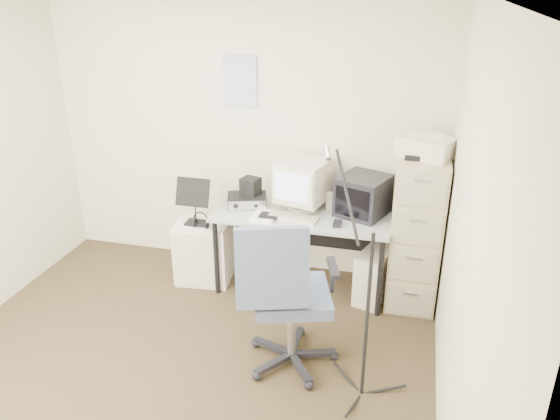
% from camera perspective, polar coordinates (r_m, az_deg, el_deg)
% --- Properties ---
extents(floor, '(3.60, 3.60, 0.01)m').
position_cam_1_polar(floor, '(4.07, -11.40, -17.00)').
color(floor, '#352E1D').
rests_on(floor, ground).
extents(wall_back, '(3.60, 0.02, 2.50)m').
position_cam_1_polar(wall_back, '(4.96, -3.75, 7.62)').
color(wall_back, silver).
rests_on(wall_back, ground).
extents(wall_right, '(0.02, 3.60, 2.50)m').
position_cam_1_polar(wall_right, '(3.07, 18.59, -4.04)').
color(wall_right, silver).
rests_on(wall_right, ground).
extents(wall_calendar, '(0.30, 0.02, 0.44)m').
position_cam_1_polar(wall_calendar, '(4.85, -4.19, 13.29)').
color(wall_calendar, white).
rests_on(wall_calendar, wall_back).
extents(filing_cabinet, '(0.40, 0.60, 1.30)m').
position_cam_1_polar(filing_cabinet, '(4.65, 14.07, -2.12)').
color(filing_cabinet, tan).
rests_on(filing_cabinet, floor).
extents(printer, '(0.47, 0.41, 0.15)m').
position_cam_1_polar(printer, '(4.36, 15.00, 6.36)').
color(printer, silver).
rests_on(printer, filing_cabinet).
extents(desk, '(1.50, 0.70, 0.73)m').
position_cam_1_polar(desk, '(4.82, 2.40, -4.17)').
color(desk, '#999998').
rests_on(desk, floor).
extents(crt_monitor, '(0.48, 0.49, 0.43)m').
position_cam_1_polar(crt_monitor, '(4.67, 2.44, 2.66)').
color(crt_monitor, silver).
rests_on(crt_monitor, desk).
extents(crt_tv, '(0.48, 0.49, 0.34)m').
position_cam_1_polar(crt_tv, '(4.61, 8.68, 1.51)').
color(crt_tv, black).
rests_on(crt_tv, desk).
extents(desk_speaker, '(0.10, 0.10, 0.15)m').
position_cam_1_polar(desk_speaker, '(4.70, 5.33, 0.89)').
color(desk_speaker, beige).
rests_on(desk_speaker, desk).
extents(keyboard, '(0.45, 0.20, 0.02)m').
position_cam_1_polar(keyboard, '(4.52, 1.25, -0.81)').
color(keyboard, silver).
rests_on(keyboard, desk).
extents(mouse, '(0.07, 0.11, 0.03)m').
position_cam_1_polar(mouse, '(4.43, 6.02, -1.42)').
color(mouse, black).
rests_on(mouse, desk).
extents(radio_receiver, '(0.39, 0.33, 0.10)m').
position_cam_1_polar(radio_receiver, '(4.78, -3.46, 1.01)').
color(radio_receiver, black).
rests_on(radio_receiver, desk).
extents(radio_speaker, '(0.18, 0.17, 0.15)m').
position_cam_1_polar(radio_speaker, '(4.76, -3.10, 2.50)').
color(radio_speaker, black).
rests_on(radio_speaker, radio_receiver).
extents(papers, '(0.21, 0.27, 0.02)m').
position_cam_1_polar(papers, '(4.56, -1.63, -0.67)').
color(papers, white).
rests_on(papers, desk).
extents(pc_tower, '(0.36, 0.54, 0.46)m').
position_cam_1_polar(pc_tower, '(4.80, 10.02, -6.56)').
color(pc_tower, silver).
rests_on(pc_tower, floor).
extents(office_chair, '(0.85, 0.85, 1.16)m').
position_cam_1_polar(office_chair, '(3.80, 1.25, -8.67)').
color(office_chair, slate).
rests_on(office_chair, floor).
extents(side_cart, '(0.50, 0.42, 0.58)m').
position_cam_1_polar(side_cart, '(5.01, -7.91, -4.28)').
color(side_cart, silver).
rests_on(side_cart, floor).
extents(music_stand, '(0.34, 0.26, 0.44)m').
position_cam_1_polar(music_stand, '(4.78, -8.91, 0.97)').
color(music_stand, black).
rests_on(music_stand, side_cart).
extents(headphones, '(0.19, 0.19, 0.03)m').
position_cam_1_polar(headphones, '(4.77, -8.28, -1.26)').
color(headphones, black).
rests_on(headphones, side_cart).
extents(mic_stand, '(0.03, 0.03, 1.57)m').
position_cam_1_polar(mic_stand, '(3.46, 9.28, -8.61)').
color(mic_stand, black).
rests_on(mic_stand, floor).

